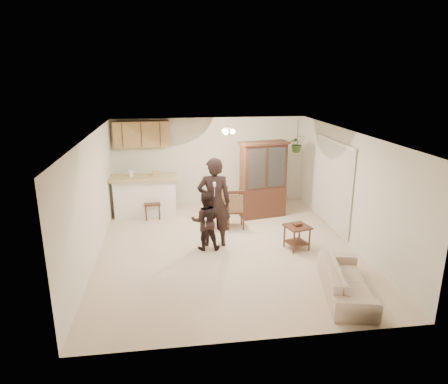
{
  "coord_description": "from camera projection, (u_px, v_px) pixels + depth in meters",
  "views": [
    {
      "loc": [
        -1.17,
        -8.03,
        3.67
      ],
      "look_at": [
        0.0,
        0.4,
        1.15
      ],
      "focal_mm": 32.0,
      "sensor_mm": 36.0,
      "label": 1
    }
  ],
  "objects": [
    {
      "name": "bar_top",
      "position": [
        144.0,
        178.0,
        10.51
      ],
      "size": [
        1.75,
        0.7,
        0.08
      ],
      "primitive_type": "cube",
      "color": "tan",
      "rests_on": "breakfast_bar"
    },
    {
      "name": "hanging_plant",
      "position": [
        297.0,
        144.0,
        10.88
      ],
      "size": [
        0.43,
        0.37,
        0.48
      ],
      "primitive_type": "imported",
      "color": "#325823",
      "rests_on": "ceiling"
    },
    {
      "name": "chair_hutch_left",
      "position": [
        216.0,
        216.0,
        9.89
      ],
      "size": [
        0.64,
        0.64,
        1.04
      ],
      "rotation": [
        0.0,
        0.0,
        -0.57
      ],
      "color": "#331B12",
      "rests_on": "floor"
    },
    {
      "name": "controller_child",
      "position": [
        206.0,
        219.0,
        8.23
      ],
      "size": [
        0.04,
        0.11,
        0.03
      ],
      "primitive_type": "cube",
      "rotation": [
        0.0,
        0.0,
        3.06
      ],
      "color": "white",
      "rests_on": "child"
    },
    {
      "name": "controller_adult",
      "position": [
        215.0,
        184.0,
        8.07
      ],
      "size": [
        0.07,
        0.18,
        0.05
      ],
      "primitive_type": "cube",
      "rotation": [
        0.0,
        0.0,
        3.06
      ],
      "color": "white",
      "rests_on": "adult"
    },
    {
      "name": "chair_hutch_right",
      "position": [
        235.0,
        217.0,
        9.87
      ],
      "size": [
        0.47,
        0.47,
        1.01
      ],
      "rotation": [
        0.0,
        0.0,
        3.09
      ],
      "color": "#331B12",
      "rests_on": "floor"
    },
    {
      "name": "ceiling_fixture",
      "position": [
        228.0,
        131.0,
        9.31
      ],
      "size": [
        0.36,
        0.36,
        0.2
      ],
      "primitive_type": null,
      "color": "beige",
      "rests_on": "ceiling"
    },
    {
      "name": "wall_left",
      "position": [
        93.0,
        198.0,
        8.11
      ],
      "size": [
        0.02,
        6.5,
        2.5
      ],
      "primitive_type": "cube",
      "color": "silver",
      "rests_on": "ground"
    },
    {
      "name": "side_table",
      "position": [
        297.0,
        237.0,
        8.66
      ],
      "size": [
        0.59,
        0.59,
        0.59
      ],
      "rotation": [
        0.0,
        0.0,
        0.26
      ],
      "color": "#331B12",
      "rests_on": "floor"
    },
    {
      "name": "child",
      "position": [
        206.0,
        220.0,
        8.55
      ],
      "size": [
        0.7,
        0.57,
        1.35
      ],
      "primitive_type": "imported",
      "rotation": [
        0.0,
        0.0,
        3.06
      ],
      "color": "black",
      "rests_on": "floor"
    },
    {
      "name": "wall_back",
      "position": [
        210.0,
        161.0,
        11.56
      ],
      "size": [
        5.5,
        0.02,
        2.5
      ],
      "primitive_type": "cube",
      "color": "silver",
      "rests_on": "ground"
    },
    {
      "name": "wall_right",
      "position": [
        349.0,
        188.0,
        8.83
      ],
      "size": [
        0.02,
        6.5,
        2.5
      ],
      "primitive_type": "cube",
      "color": "silver",
      "rests_on": "ground"
    },
    {
      "name": "upper_cabinets",
      "position": [
        142.0,
        134.0,
        10.89
      ],
      "size": [
        1.5,
        0.34,
        0.7
      ],
      "primitive_type": "cube",
      "color": "#9A7543",
      "rests_on": "wall_back"
    },
    {
      "name": "ceiling",
      "position": [
        227.0,
        134.0,
        8.12
      ],
      "size": [
        5.5,
        6.5,
        0.02
      ],
      "primitive_type": "cube",
      "color": "white",
      "rests_on": "wall_back"
    },
    {
      "name": "chair_bar",
      "position": [
        152.0,
        209.0,
        10.53
      ],
      "size": [
        0.46,
        0.46,
        0.94
      ],
      "rotation": [
        0.0,
        0.0,
        0.11
      ],
      "color": "#331B12",
      "rests_on": "floor"
    },
    {
      "name": "breakfast_bar",
      "position": [
        145.0,
        198.0,
        10.67
      ],
      "size": [
        1.6,
        0.55,
        1.0
      ],
      "primitive_type": "cube",
      "color": "white",
      "rests_on": "floor"
    },
    {
      "name": "sofa",
      "position": [
        347.0,
        275.0,
        6.84
      ],
      "size": [
        1.12,
        1.99,
        0.73
      ],
      "primitive_type": "imported",
      "rotation": [
        0.0,
        0.0,
        1.35
      ],
      "color": "beige",
      "rests_on": "floor"
    },
    {
      "name": "adult",
      "position": [
        214.0,
        207.0,
        8.69
      ],
      "size": [
        0.69,
        0.49,
        1.8
      ],
      "primitive_type": "imported",
      "rotation": [
        0.0,
        0.0,
        3.06
      ],
      "color": "black",
      "rests_on": "floor"
    },
    {
      "name": "vertical_blinds",
      "position": [
        331.0,
        184.0,
        9.73
      ],
      "size": [
        0.06,
        2.3,
        2.1
      ],
      "primitive_type": null,
      "color": "beige",
      "rests_on": "wall_right"
    },
    {
      "name": "china_hutch",
      "position": [
        263.0,
        180.0,
        10.49
      ],
      "size": [
        1.34,
        0.73,
        2.01
      ],
      "rotation": [
        0.0,
        0.0,
        0.2
      ],
      "color": "#331B12",
      "rests_on": "floor"
    },
    {
      "name": "plant_cord",
      "position": [
        298.0,
        132.0,
        10.79
      ],
      "size": [
        0.01,
        0.01,
        0.65
      ],
      "primitive_type": "cylinder",
      "color": "black",
      "rests_on": "ceiling"
    },
    {
      "name": "wall_front",
      "position": [
        261.0,
        261.0,
        5.38
      ],
      "size": [
        5.5,
        0.02,
        2.5
      ],
      "primitive_type": "cube",
      "color": "silver",
      "rests_on": "ground"
    },
    {
      "name": "floor",
      "position": [
        226.0,
        247.0,
        8.83
      ],
      "size": [
        6.5,
        6.5,
        0.0
      ],
      "primitive_type": "plane",
      "color": "beige",
      "rests_on": "ground"
    }
  ]
}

